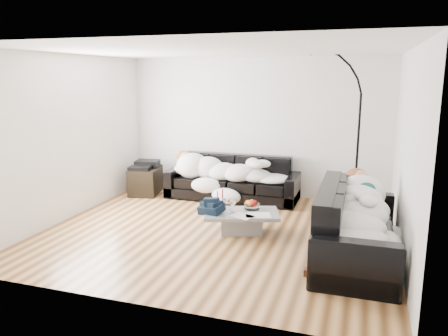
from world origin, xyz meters
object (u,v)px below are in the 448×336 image
(sleeper_right, at_px, (359,208))
(stereo, at_px, (145,165))
(fruit_bowl, at_px, (252,205))
(sleeper_back, at_px, (231,167))
(shoes, at_px, (322,271))
(sofa_right, at_px, (358,223))
(candle_left, at_px, (217,199))
(wine_glass_c, at_px, (233,206))
(candle_right, at_px, (223,198))
(wine_glass_a, at_px, (230,204))
(av_cabinet, at_px, (146,181))
(floor_lamp, at_px, (358,141))
(wine_glass_b, at_px, (224,204))
(sofa_back, at_px, (232,178))
(coffee_table, at_px, (241,222))

(sleeper_right, bearing_deg, stereo, 64.19)
(fruit_bowl, xyz_separation_m, stereo, (-2.48, 1.35, 0.19))
(sleeper_back, relative_size, shoes, 4.97)
(sofa_right, height_order, candle_left, sofa_right)
(wine_glass_c, relative_size, candle_right, 0.71)
(wine_glass_a, height_order, av_cabinet, av_cabinet)
(sleeper_right, relative_size, floor_lamp, 0.79)
(wine_glass_a, distance_m, wine_glass_b, 0.09)
(sleeper_right, bearing_deg, av_cabinet, 64.19)
(sofa_right, xyz_separation_m, av_cabinet, (-4.00, 1.93, -0.20))
(candle_left, bearing_deg, sofa_right, -16.08)
(sleeper_back, height_order, floor_lamp, floor_lamp)
(sofa_right, xyz_separation_m, floor_lamp, (-0.08, 2.00, 0.76))
(sleeper_right, bearing_deg, wine_glass_c, 78.39)
(sofa_back, relative_size, sleeper_right, 1.27)
(coffee_table, relative_size, shoes, 2.59)
(sleeper_back, relative_size, stereo, 4.68)
(sofa_back, height_order, wine_glass_a, sofa_back)
(sofa_right, xyz_separation_m, stereo, (-4.00, 1.93, 0.13))
(shoes, bearing_deg, sofa_right, 74.24)
(sofa_back, bearing_deg, av_cabinet, -174.97)
(sofa_back, height_order, coffee_table, sofa_back)
(wine_glass_b, distance_m, wine_glass_c, 0.17)
(sleeper_back, height_order, fruit_bowl, sleeper_back)
(sleeper_right, xyz_separation_m, wine_glass_b, (-1.90, 0.44, -0.25))
(fruit_bowl, relative_size, wine_glass_b, 1.33)
(sofa_back, height_order, candle_left, sofa_back)
(wine_glass_c, xyz_separation_m, candle_right, (-0.24, 0.25, 0.04))
(sofa_back, height_order, sleeper_right, sleeper_right)
(candle_left, bearing_deg, wine_glass_c, -36.87)
(coffee_table, bearing_deg, sleeper_right, -13.96)
(shoes, relative_size, stereo, 0.94)
(sofa_back, distance_m, wine_glass_a, 1.67)
(sofa_back, bearing_deg, coffee_table, -68.71)
(sleeper_back, distance_m, floor_lamp, 2.27)
(sleeper_back, bearing_deg, candle_left, -81.33)
(shoes, bearing_deg, sleeper_back, 137.54)
(stereo, bearing_deg, candle_left, -45.60)
(stereo, bearing_deg, av_cabinet, 0.00)
(wine_glass_b, height_order, floor_lamp, floor_lamp)
(sleeper_back, xyz_separation_m, wine_glass_a, (0.46, -1.55, -0.23))
(sleeper_back, bearing_deg, wine_glass_c, -72.37)
(sleeper_back, bearing_deg, coffee_table, -68.12)
(coffee_table, distance_m, candle_right, 0.51)
(wine_glass_c, bearing_deg, sofa_back, 107.15)
(sleeper_right, bearing_deg, sofa_right, 0.00)
(sofa_back, height_order, floor_lamp, floor_lamp)
(fruit_bowl, xyz_separation_m, wine_glass_b, (-0.38, -0.15, 0.02))
(sofa_right, relative_size, sleeper_back, 1.08)
(sofa_back, relative_size, candle_left, 10.71)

